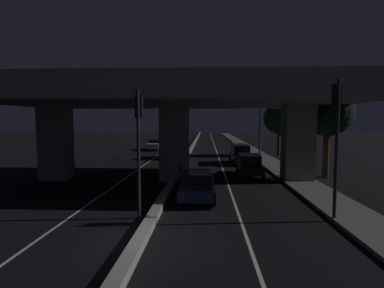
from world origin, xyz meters
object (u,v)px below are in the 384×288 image
(street_lamp, at_px, (257,117))
(car_dark_blue_third, at_px, (240,154))
(traffic_light_left_of_median, at_px, (139,132))
(traffic_light_right_of_median, at_px, (336,126))
(pedestrian_on_sidewalk, at_px, (304,167))
(car_dark_blue_lead, at_px, (197,185))
(car_white_second_oncoming, at_px, (156,144))
(motorcycle_black_filtering_near, at_px, (181,181))
(car_taxi_yellow_lead_oncoming, at_px, (171,150))
(car_black_second, at_px, (249,165))

(street_lamp, relative_size, car_dark_blue_third, 1.67)
(traffic_light_left_of_median, bearing_deg, car_dark_blue_third, 69.91)
(traffic_light_right_of_median, xyz_separation_m, pedestrian_on_sidewalk, (1.38, 8.11, -2.91))
(traffic_light_right_of_median, distance_m, pedestrian_on_sidewalk, 8.72)
(traffic_light_right_of_median, distance_m, car_dark_blue_lead, 7.37)
(car_white_second_oncoming, xyz_separation_m, motorcycle_black_filtering_near, (5.81, -25.46, -0.17))
(car_dark_blue_third, xyz_separation_m, car_taxi_yellow_lead_oncoming, (-7.26, 4.20, -0.05))
(car_dark_blue_third, distance_m, pedestrian_on_sidewalk, 9.21)
(motorcycle_black_filtering_near, bearing_deg, pedestrian_on_sidewalk, -67.23)
(traffic_light_left_of_median, xyz_separation_m, car_taxi_yellow_lead_oncoming, (-1.15, 20.90, -2.73))
(traffic_light_right_of_median, distance_m, car_black_second, 10.77)
(traffic_light_left_of_median, bearing_deg, street_lamp, 68.08)
(car_dark_blue_third, bearing_deg, motorcycle_black_filtering_near, 156.45)
(car_dark_blue_third, xyz_separation_m, pedestrian_on_sidewalk, (3.33, -8.59, 0.02))
(street_lamp, bearing_deg, car_taxi_yellow_lead_oncoming, 178.73)
(traffic_light_left_of_median, distance_m, street_lamp, 22.32)
(car_taxi_yellow_lead_oncoming, bearing_deg, car_black_second, 36.31)
(traffic_light_right_of_median, xyz_separation_m, car_black_second, (-1.99, 10.13, -3.06))
(car_dark_blue_lead, relative_size, motorcycle_black_filtering_near, 2.34)
(car_dark_blue_lead, height_order, car_white_second_oncoming, car_white_second_oncoming)
(street_lamp, height_order, car_black_second, street_lamp)
(traffic_light_left_of_median, bearing_deg, pedestrian_on_sidewalk, 40.65)
(street_lamp, distance_m, pedestrian_on_sidewalk, 13.13)
(car_dark_blue_lead, xyz_separation_m, car_dark_blue_third, (3.76, 13.31, 0.27))
(traffic_light_left_of_median, bearing_deg, traffic_light_right_of_median, -0.03)
(motorcycle_black_filtering_near, distance_m, pedestrian_on_sidewalk, 8.72)
(car_black_second, bearing_deg, traffic_light_left_of_median, 151.81)
(car_dark_blue_lead, xyz_separation_m, pedestrian_on_sidewalk, (7.09, 4.72, 0.29))
(traffic_light_left_of_median, height_order, street_lamp, street_lamp)
(street_lamp, relative_size, car_dark_blue_lead, 1.70)
(car_black_second, distance_m, pedestrian_on_sidewalk, 3.94)
(street_lamp, xyz_separation_m, car_black_second, (-2.26, -10.56, -3.74))
(car_black_second, distance_m, motorcycle_black_filtering_near, 7.03)
(car_black_second, height_order, car_taxi_yellow_lead_oncoming, car_taxi_yellow_lead_oncoming)
(pedestrian_on_sidewalk, bearing_deg, street_lamp, 95.06)
(traffic_light_left_of_median, height_order, car_dark_blue_lead, traffic_light_left_of_median)
(car_dark_blue_lead, relative_size, pedestrian_on_sidewalk, 2.66)
(traffic_light_right_of_median, bearing_deg, motorcycle_black_filtering_near, 143.71)
(car_black_second, xyz_separation_m, car_dark_blue_third, (0.04, 6.57, 0.12))
(car_taxi_yellow_lead_oncoming, relative_size, car_white_second_oncoming, 0.94)
(street_lamp, xyz_separation_m, motorcycle_black_filtering_near, (-7.01, -15.74, -3.97))
(car_dark_blue_third, bearing_deg, traffic_light_right_of_median, -174.70)
(car_black_second, bearing_deg, street_lamp, -9.35)
(car_taxi_yellow_lead_oncoming, relative_size, pedestrian_on_sidewalk, 2.68)
(motorcycle_black_filtering_near, bearing_deg, traffic_light_right_of_median, -124.77)
(car_dark_blue_lead, relative_size, car_dark_blue_third, 0.98)
(car_white_second_oncoming, bearing_deg, pedestrian_on_sidewalk, 33.39)
(car_dark_blue_third, distance_m, motorcycle_black_filtering_near, 12.69)
(street_lamp, bearing_deg, car_black_second, -102.08)
(car_dark_blue_lead, height_order, car_taxi_yellow_lead_oncoming, car_taxi_yellow_lead_oncoming)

